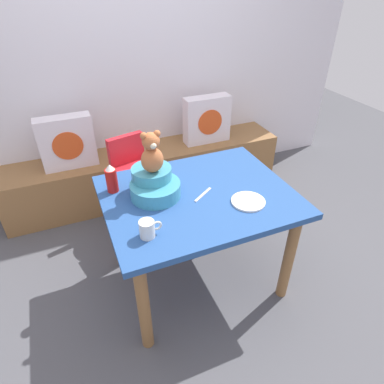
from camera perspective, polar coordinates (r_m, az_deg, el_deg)
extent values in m
plane|color=#4C4C51|center=(2.50, 0.91, -14.37)|extent=(8.00, 8.00, 0.00)
cube|color=silver|center=(3.11, -10.64, 23.10)|extent=(4.40, 0.10, 2.60)
cube|color=olive|center=(3.24, -7.52, 3.45)|extent=(2.60, 0.44, 0.46)
cube|color=silver|center=(2.94, -20.75, 8.01)|extent=(0.44, 0.14, 0.44)
cylinder|color=#D84C1E|center=(2.88, -20.61, 7.42)|extent=(0.24, 0.01, 0.24)
cube|color=silver|center=(3.21, 2.58, 12.37)|extent=(0.44, 0.14, 0.44)
cylinder|color=#D84C1E|center=(3.14, 3.15, 11.90)|extent=(0.24, 0.01, 0.24)
cube|color=#264C8C|center=(2.02, 1.09, -0.78)|extent=(1.14, 0.90, 0.04)
cylinder|color=olive|center=(1.92, -8.34, -18.94)|extent=(0.07, 0.07, 0.70)
cylinder|color=olive|center=(2.23, 16.37, -10.76)|extent=(0.07, 0.07, 0.70)
cylinder|color=olive|center=(2.42, -12.98, -5.89)|extent=(0.07, 0.07, 0.70)
cylinder|color=olive|center=(2.67, 7.33, -0.87)|extent=(0.07, 0.07, 0.70)
cylinder|color=red|center=(2.68, -9.57, 3.10)|extent=(0.34, 0.34, 0.10)
cube|color=red|center=(2.71, -11.33, 7.20)|extent=(0.30, 0.12, 0.24)
cube|color=white|center=(2.51, -7.73, 2.68)|extent=(0.34, 0.27, 0.02)
cylinder|color=silver|center=(2.70, -11.12, -4.02)|extent=(0.03, 0.03, 0.46)
cylinder|color=silver|center=(2.75, -5.47, -2.68)|extent=(0.03, 0.03, 0.46)
cylinder|color=silver|center=(2.93, -12.39, -0.85)|extent=(0.03, 0.03, 0.46)
cylinder|color=silver|center=(2.97, -7.15, 0.34)|extent=(0.03, 0.03, 0.46)
cylinder|color=teal|center=(1.97, -6.33, 0.42)|extent=(0.30, 0.30, 0.09)
cylinder|color=teal|center=(1.98, -6.99, 3.23)|extent=(0.24, 0.24, 0.07)
ellipsoid|color=#B66539|center=(1.89, -6.87, 5.50)|extent=(0.13, 0.11, 0.15)
sphere|color=#B66539|center=(1.84, -7.12, 8.71)|extent=(0.10, 0.10, 0.10)
sphere|color=beige|center=(1.81, -6.71, 7.96)|extent=(0.04, 0.04, 0.04)
sphere|color=#B66539|center=(1.81, -8.35, 9.55)|extent=(0.04, 0.04, 0.04)
sphere|color=#B66539|center=(1.83, -6.07, 9.98)|extent=(0.04, 0.04, 0.04)
cylinder|color=red|center=(2.05, -13.68, 1.95)|extent=(0.07, 0.07, 0.15)
cone|color=white|center=(2.00, -14.03, 4.18)|extent=(0.06, 0.06, 0.03)
cylinder|color=silver|center=(1.69, -7.77, -6.34)|extent=(0.08, 0.08, 0.09)
torus|color=silver|center=(1.70, -6.09, -5.80)|extent=(0.06, 0.01, 0.06)
cylinder|color=white|center=(1.96, 9.67, -1.62)|extent=(0.20, 0.20, 0.01)
cube|color=silver|center=(1.99, 1.91, -0.45)|extent=(0.15, 0.11, 0.01)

